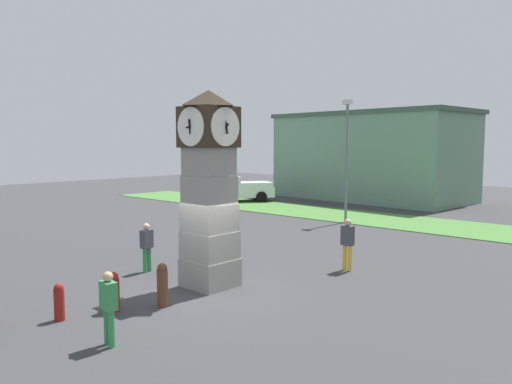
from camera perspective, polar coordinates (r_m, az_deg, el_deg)
The scene contains 12 objects.
ground_plane at distance 14.47m, azimuth -5.33°, elevation -11.37°, with size 84.58×84.58×0.00m, color #38383A.
clock_tower at distance 14.56m, azimuth -5.36°, elevation 0.45°, with size 1.72×1.76×5.73m.
bollard_mid_row at distance 13.02m, azimuth -21.57°, elevation -11.56°, with size 0.25×0.25×0.91m.
bollard_far_row at distance 13.24m, azimuth -15.98°, elevation -10.88°, with size 0.30×0.30×1.01m.
bollard_end_row at distance 13.29m, azimuth -10.66°, elevation -10.37°, with size 0.28×0.28×1.15m.
pickup_truck at distance 36.00m, azimuth -2.04°, elevation 0.35°, with size 4.51×5.11×1.85m.
pedestrian_near_bench at distance 11.02m, azimuth -16.49°, elevation -12.16°, with size 0.43×0.29×1.58m.
pedestrian_crossing_lot at distance 16.79m, azimuth -12.38°, elevation -5.86°, with size 0.31×0.44×1.61m.
pedestrian_by_cars at distance 16.82m, azimuth 10.41°, elevation -5.52°, with size 0.41×0.25×1.74m.
street_lamp_near_road at distance 26.78m, azimuth 10.33°, elevation 4.48°, with size 0.50×0.24×6.48m.
warehouse_blue_far at distance 38.60m, azimuth 13.02°, elevation 4.04°, with size 14.86×8.30×6.51m.
grass_verge_far at distance 26.99m, azimuth 20.64°, elevation -3.71°, with size 50.75×4.93×0.04m, color #477A38.
Camera 1 is at (10.18, -9.38, 4.22)m, focal length 35.00 mm.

